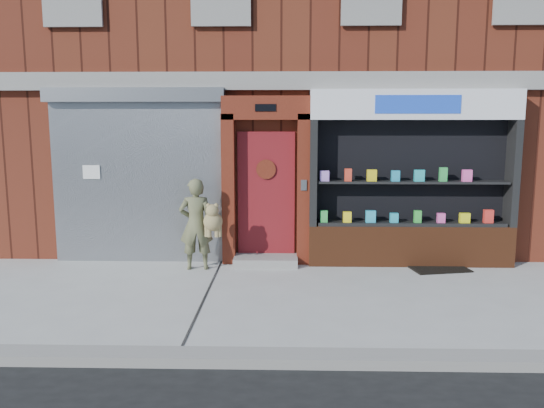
{
  "coord_description": "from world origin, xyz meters",
  "views": [
    {
      "loc": [
        -0.42,
        -7.26,
        2.43
      ],
      "look_at": [
        -0.62,
        1.0,
        1.18
      ],
      "focal_mm": 35.0,
      "sensor_mm": 36.0,
      "label": 1
    }
  ],
  "objects": [
    {
      "name": "ground",
      "position": [
        0.0,
        0.0,
        0.0
      ],
      "size": [
        80.0,
        80.0,
        0.0
      ],
      "primitive_type": "plane",
      "color": "#9E9E99",
      "rests_on": "ground"
    },
    {
      "name": "doormat",
      "position": [
        2.18,
        1.54,
        0.01
      ],
      "size": [
        1.06,
        0.84,
        0.02
      ],
      "primitive_type": "cube",
      "rotation": [
        0.0,
        0.0,
        0.2
      ],
      "color": "black",
      "rests_on": "ground"
    },
    {
      "name": "curb",
      "position": [
        0.0,
        -2.15,
        0.06
      ],
      "size": [
        60.0,
        0.3,
        0.12
      ],
      "primitive_type": "cube",
      "color": "gray",
      "rests_on": "ground"
    },
    {
      "name": "building",
      "position": [
        -0.0,
        5.99,
        4.0
      ],
      "size": [
        12.0,
        8.16,
        8.0
      ],
      "color": "#541F13",
      "rests_on": "ground"
    },
    {
      "name": "shutter_bay",
      "position": [
        -3.0,
        1.93,
        1.72
      ],
      "size": [
        3.1,
        0.3,
        3.04
      ],
      "color": "gray",
      "rests_on": "ground"
    },
    {
      "name": "red_door_bay",
      "position": [
        -0.75,
        1.86,
        1.46
      ],
      "size": [
        1.52,
        0.58,
        2.9
      ],
      "color": "#51190D",
      "rests_on": "ground"
    },
    {
      "name": "pharmacy_bay",
      "position": [
        1.75,
        1.81,
        1.37
      ],
      "size": [
        3.5,
        0.41,
        3.0
      ],
      "color": "#602E16",
      "rests_on": "ground"
    },
    {
      "name": "woman",
      "position": [
        -1.87,
        1.4,
        0.78
      ],
      "size": [
        0.76,
        0.51,
        1.54
      ],
      "color": "#5E603F",
      "rests_on": "ground"
    }
  ]
}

